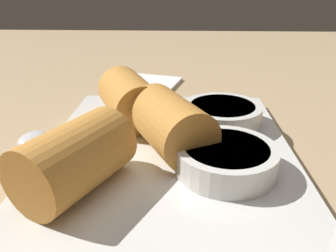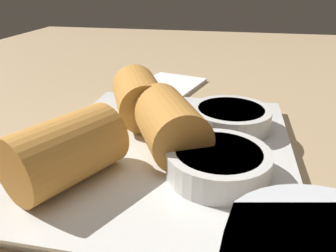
{
  "view_description": "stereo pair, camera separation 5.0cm",
  "coord_description": "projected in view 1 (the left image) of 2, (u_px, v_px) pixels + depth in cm",
  "views": [
    {
      "loc": [
        34.89,
        -1.49,
        20.52
      ],
      "look_at": [
        3.13,
        -2.76,
        5.91
      ],
      "focal_mm": 35.0,
      "sensor_mm": 36.0,
      "label": 1
    },
    {
      "loc": [
        34.3,
        3.48,
        20.52
      ],
      "look_at": [
        3.13,
        -2.76,
        5.91
      ],
      "focal_mm": 35.0,
      "sensor_mm": 36.0,
      "label": 2
    }
  ],
  "objects": [
    {
      "name": "napkin",
      "position": [
        147.0,
        85.0,
        0.6
      ],
      "size": [
        14.24,
        12.99,
        0.6
      ],
      "color": "white",
      "rests_on": "table_surface"
    },
    {
      "name": "dipping_bowl_far",
      "position": [
        222.0,
        114.0,
        0.41
      ],
      "size": [
        9.68,
        9.68,
        2.59
      ],
      "color": "silver",
      "rests_on": "serving_plate"
    },
    {
      "name": "dipping_bowl_near",
      "position": [
        226.0,
        158.0,
        0.31
      ],
      "size": [
        9.68,
        9.68,
        2.59
      ],
      "color": "silver",
      "rests_on": "serving_plate"
    },
    {
      "name": "table_surface",
      "position": [
        192.0,
        152.0,
        0.4
      ],
      "size": [
        180.0,
        140.0,
        2.0
      ],
      "color": "tan",
      "rests_on": "ground"
    },
    {
      "name": "serving_plate",
      "position": [
        168.0,
        152.0,
        0.36
      ],
      "size": [
        32.35,
        26.65,
        1.5
      ],
      "color": "silver",
      "rests_on": "table_surface"
    },
    {
      "name": "spoon",
      "position": [
        27.0,
        144.0,
        0.38
      ],
      "size": [
        17.18,
        4.74,
        1.41
      ],
      "color": "silver",
      "rests_on": "table_surface"
    },
    {
      "name": "roll_back_left",
      "position": [
        79.0,
        156.0,
        0.28
      ],
      "size": [
        11.52,
        9.85,
        6.03
      ],
      "color": "#C68438",
      "rests_on": "serving_plate"
    },
    {
      "name": "roll_front_right",
      "position": [
        129.0,
        97.0,
        0.41
      ],
      "size": [
        11.46,
        9.55,
        6.03
      ],
      "color": "#C68438",
      "rests_on": "serving_plate"
    },
    {
      "name": "roll_front_left",
      "position": [
        168.0,
        122.0,
        0.34
      ],
      "size": [
        11.52,
        9.86,
        6.03
      ],
      "color": "#C68438",
      "rests_on": "serving_plate"
    }
  ]
}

